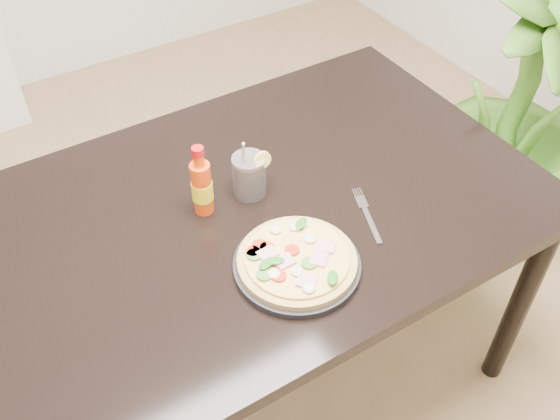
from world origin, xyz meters
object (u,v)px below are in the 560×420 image
pizza (296,259)px  houseplant (516,117)px  dining_table (255,228)px  cola_cup (249,176)px  fork (366,213)px  plate (297,265)px  hot_sauce_bottle (202,186)px

pizza → houseplant: 1.21m
dining_table → cola_cup: cola_cup is taller
fork → houseplant: 0.97m
dining_table → plate: plate is taller
dining_table → plate: 0.24m
hot_sauce_bottle → plate: bearing=-71.6°
pizza → cola_cup: 0.27m
dining_table → pizza: (-0.02, -0.22, 0.11)m
cola_cup → fork: bearing=-47.5°
cola_cup → fork: (0.20, -0.21, -0.05)m
plate → pizza: (-0.00, 0.00, 0.02)m
cola_cup → houseplant: bearing=3.9°
dining_table → fork: (0.21, -0.17, 0.09)m
dining_table → hot_sauce_bottle: hot_sauce_bottle is taller
pizza → houseplant: bearing=16.8°
dining_table → houseplant: houseplant is taller
pizza → cola_cup: (0.04, 0.26, 0.02)m
dining_table → fork: 0.28m
hot_sauce_bottle → fork: bearing=-34.0°
plate → pizza: bearing=148.2°
dining_table → pizza: bearing=-95.6°
plate → houseplant: houseplant is taller
plate → houseplant: size_ratio=0.27×
pizza → dining_table: bearing=84.4°
plate → fork: (0.23, 0.05, -0.01)m
houseplant → fork: bearing=-162.2°
dining_table → plate: bearing=-95.2°
cola_cup → pizza: bearing=-97.8°
cola_cup → fork: size_ratio=0.95×
cola_cup → houseplant: 1.13m
pizza → cola_cup: size_ratio=1.50×
plate → fork: 0.24m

